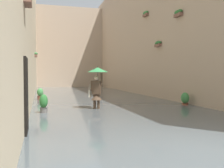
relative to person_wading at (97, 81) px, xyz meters
name	(u,v)px	position (x,y,z in m)	size (l,w,h in m)	color
ground_plane	(92,98)	(-1.05, -6.50, -1.44)	(67.27, 67.27, 0.00)	#605B56
flood_water	(92,97)	(-1.05, -6.50, -1.36)	(8.70, 32.91, 0.16)	#515B60
building_facade_left	(155,27)	(-5.90, -6.49, 3.84)	(2.04, 30.91, 10.57)	tan
building_facade_right	(19,14)	(3.79, -6.49, 4.24)	(2.04, 30.91, 11.37)	beige
building_facade_far	(69,48)	(-1.05, -20.85, 3.49)	(11.50, 1.80, 9.87)	tan
person_wading	(97,81)	(0.00, 0.00, 0.00)	(0.95, 0.95, 2.12)	#2D2319
potted_plant_mid_left	(185,100)	(-4.62, -0.15, -1.01)	(0.42, 0.42, 0.80)	#9E563D
potted_plant_far_right	(44,105)	(2.37, 0.61, -0.96)	(0.34, 0.34, 0.92)	#66605B
potted_plant_mid_right	(40,95)	(2.50, -5.10, -0.99)	(0.39, 0.39, 0.87)	brown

